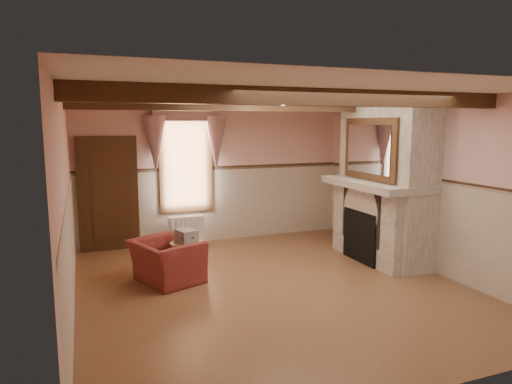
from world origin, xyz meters
name	(u,v)px	position (x,y,z in m)	size (l,w,h in m)	color
floor	(271,286)	(0.00, 0.00, 0.00)	(5.50, 6.00, 0.01)	brown
ceiling	(272,94)	(0.00, 0.00, 2.80)	(5.50, 6.00, 0.01)	silver
wall_back	(215,173)	(0.00, 3.00, 1.40)	(5.50, 0.02, 2.80)	#D99F96
wall_front	(412,244)	(0.00, -3.00, 1.40)	(5.50, 0.02, 2.80)	#D99F96
wall_left	(66,206)	(-2.75, 0.00, 1.40)	(0.02, 6.00, 2.80)	#D99F96
wall_right	(424,184)	(2.75, 0.00, 1.40)	(0.02, 6.00, 2.80)	#D99F96
wainscot	(272,237)	(0.00, 0.00, 0.75)	(5.50, 6.00, 1.50)	beige
chair_rail	(272,187)	(0.00, 0.00, 1.50)	(5.50, 6.00, 0.08)	black
firebox	(363,236)	(2.00, 0.60, 0.45)	(0.20, 0.95, 0.90)	black
armchair	(166,261)	(-1.41, 0.76, 0.32)	(1.00, 0.87, 0.65)	maroon
side_table	(187,259)	(-1.06, 0.90, 0.28)	(0.54, 0.54, 0.55)	brown
book_stack	(186,236)	(-1.06, 0.93, 0.65)	(0.26, 0.32, 0.20)	#B7AD8C
radiator	(186,231)	(-0.68, 2.70, 0.30)	(0.70, 0.18, 0.60)	white
bowl	(372,177)	(2.24, 0.75, 1.46)	(0.33, 0.33, 0.08)	brown
mantel_clock	(352,170)	(2.24, 1.40, 1.52)	(0.14, 0.24, 0.20)	black
oil_lamp	(367,171)	(2.24, 0.90, 1.56)	(0.11, 0.11, 0.28)	#BD7B35
candle_red	(402,180)	(2.24, -0.06, 1.50)	(0.06, 0.06, 0.16)	#AC151D
jar_yellow	(386,179)	(2.24, 0.37, 1.48)	(0.06, 0.06, 0.12)	yellow
fireplace	(386,181)	(2.42, 0.60, 1.40)	(0.85, 2.00, 2.80)	gray
mantel	(377,184)	(2.24, 0.60, 1.36)	(1.05, 2.05, 0.12)	gray
overmantel_mirror	(369,149)	(2.06, 0.60, 1.97)	(0.06, 1.44, 1.04)	silver
door	(108,196)	(-2.10, 2.94, 1.05)	(1.10, 0.10, 2.10)	black
window	(186,162)	(-0.60, 2.97, 1.65)	(1.06, 0.08, 2.02)	white
window_drapes	(186,131)	(-0.60, 2.88, 2.25)	(1.30, 0.14, 1.40)	gray
ceiling_beam_front	(313,97)	(0.00, -1.20, 2.70)	(5.50, 0.18, 0.20)	black
ceiling_beam_back	(244,105)	(0.00, 1.20, 2.70)	(5.50, 0.18, 0.20)	black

